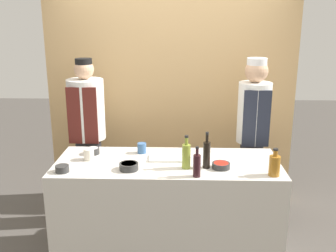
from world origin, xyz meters
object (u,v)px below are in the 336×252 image
(bottle_wine, at_px, (197,165))
(cutting_board, at_px, (167,158))
(sauce_bowl_orange, at_px, (129,166))
(sauce_bowl_white, at_px, (93,151))
(chef_right, at_px, (252,136))
(cup_blue, at_px, (142,148))
(chef_left, at_px, (88,137))
(sauce_bowl_red, at_px, (221,165))
(bottle_oil, at_px, (186,156))
(bottle_soy, at_px, (207,154))
(cup_cream, at_px, (89,154))
(sauce_bowl_yellow, at_px, (62,168))
(bottle_amber, at_px, (274,165))

(bottle_wine, bearing_deg, cutting_board, 122.93)
(sauce_bowl_orange, relative_size, sauce_bowl_white, 1.32)
(cutting_board, relative_size, chef_right, 0.18)
(cup_blue, bearing_deg, chef_left, 144.19)
(sauce_bowl_red, distance_m, bottle_oil, 0.30)
(sauce_bowl_white, distance_m, bottle_soy, 1.07)
(sauce_bowl_orange, height_order, cutting_board, sauce_bowl_orange)
(bottle_soy, bearing_deg, sauce_bowl_red, -3.91)
(sauce_bowl_orange, relative_size, bottle_soy, 0.51)
(sauce_bowl_red, bearing_deg, bottle_wine, -139.47)
(bottle_wine, height_order, cup_blue, bottle_wine)
(bottle_soy, bearing_deg, sauce_bowl_white, 163.30)
(cup_blue, distance_m, cup_cream, 0.49)
(cup_blue, distance_m, chef_right, 1.17)
(sauce_bowl_yellow, distance_m, bottle_oil, 1.02)
(cup_cream, relative_size, chef_right, 0.06)
(sauce_bowl_red, relative_size, cup_blue, 1.59)
(bottle_amber, relative_size, bottle_soy, 0.73)
(sauce_bowl_yellow, bearing_deg, chef_left, 90.05)
(bottle_oil, xyz_separation_m, bottle_wine, (0.08, -0.17, -0.01))
(chef_left, relative_size, chef_right, 0.99)
(sauce_bowl_yellow, xyz_separation_m, cup_blue, (0.60, 0.48, 0.02))
(sauce_bowl_white, xyz_separation_m, cup_blue, (0.45, 0.04, 0.01))
(chef_right, bearing_deg, sauce_bowl_white, -162.76)
(sauce_bowl_yellow, xyz_separation_m, bottle_wine, (1.09, -0.06, 0.07))
(cutting_board, height_order, bottle_oil, bottle_oil)
(cup_blue, bearing_deg, bottle_wine, -47.74)
(sauce_bowl_white, bearing_deg, bottle_wine, -27.87)
(bottle_soy, xyz_separation_m, chef_right, (0.52, 0.78, -0.08))
(chef_left, bearing_deg, bottle_soy, -33.64)
(sauce_bowl_yellow, distance_m, cutting_board, 0.90)
(sauce_bowl_yellow, xyz_separation_m, bottle_oil, (1.01, 0.11, 0.08))
(bottle_oil, bearing_deg, sauce_bowl_orange, -174.01)
(chef_right, bearing_deg, sauce_bowl_orange, -143.83)
(sauce_bowl_red, relative_size, cutting_board, 0.48)
(bottle_amber, relative_size, chef_left, 0.13)
(sauce_bowl_yellow, bearing_deg, sauce_bowl_red, 5.29)
(bottle_oil, bearing_deg, chef_right, 49.26)
(sauce_bowl_orange, height_order, bottle_soy, bottle_soy)
(bottle_wine, relative_size, chef_right, 0.14)
(sauce_bowl_red, xyz_separation_m, sauce_bowl_white, (-1.14, 0.31, 0.01))
(sauce_bowl_white, distance_m, bottle_wine, 1.06)
(cutting_board, relative_size, bottle_oil, 1.10)
(cutting_board, xyz_separation_m, bottle_soy, (0.33, -0.19, 0.11))
(sauce_bowl_white, height_order, bottle_wine, bottle_wine)
(chef_left, bearing_deg, bottle_wine, -41.68)
(sauce_bowl_red, bearing_deg, chef_left, 148.64)
(sauce_bowl_red, height_order, cutting_board, sauce_bowl_red)
(bottle_amber, relative_size, cup_blue, 2.41)
(bottle_amber, height_order, cup_cream, bottle_amber)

